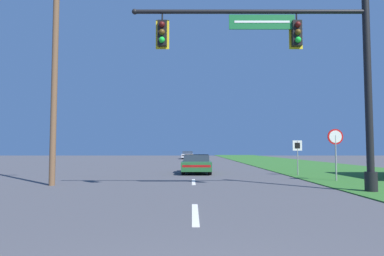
% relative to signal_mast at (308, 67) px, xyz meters
% --- Properties ---
extents(grass_verge_right, '(10.00, 110.00, 0.04)m').
position_rel_signal_mast_xyz_m(grass_verge_right, '(6.28, 19.90, -4.55)').
color(grass_verge_right, '#2D6626').
rests_on(grass_verge_right, ground).
extents(road_center_line, '(0.16, 34.80, 0.01)m').
position_rel_signal_mast_xyz_m(road_center_line, '(-4.22, 11.90, -4.57)').
color(road_center_line, silver).
rests_on(road_center_line, ground).
extents(signal_mast, '(8.94, 0.47, 7.52)m').
position_rel_signal_mast_xyz_m(signal_mast, '(0.00, 0.00, 0.00)').
color(signal_mast, black).
rests_on(signal_mast, grass_verge_right).
extents(car_ahead, '(1.88, 4.58, 1.19)m').
position_rel_signal_mast_xyz_m(car_ahead, '(-4.01, 9.94, -3.97)').
color(car_ahead, black).
rests_on(car_ahead, ground).
extents(far_car, '(1.82, 4.62, 1.19)m').
position_rel_signal_mast_xyz_m(far_car, '(-5.02, 42.32, -3.97)').
color(far_car, black).
rests_on(far_car, ground).
extents(stop_sign, '(0.76, 0.07, 2.50)m').
position_rel_signal_mast_xyz_m(stop_sign, '(2.70, 4.23, -2.71)').
color(stop_sign, gray).
rests_on(stop_sign, grass_verge_right).
extents(route_sign_post, '(0.55, 0.06, 2.03)m').
position_rel_signal_mast_xyz_m(route_sign_post, '(1.94, 7.82, -3.04)').
color(route_sign_post, gray).
rests_on(route_sign_post, grass_verge_right).
extents(utility_pole_near, '(1.80, 0.26, 9.30)m').
position_rel_signal_mast_xyz_m(utility_pole_near, '(-10.33, 2.36, 0.23)').
color(utility_pole_near, brown).
rests_on(utility_pole_near, ground).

